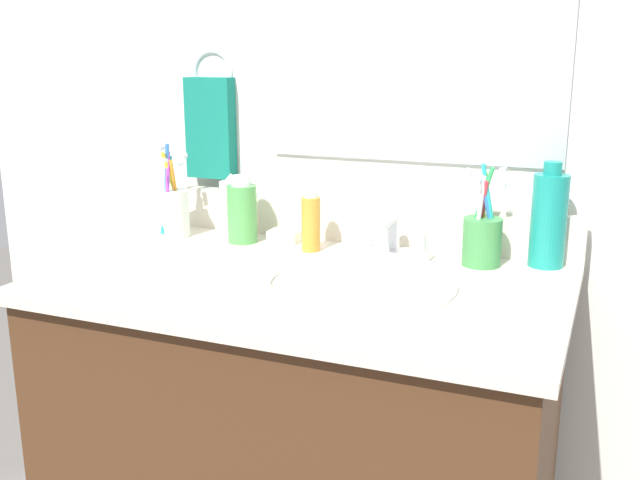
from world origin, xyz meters
TOP-DOWN VIEW (x-y plane):
  - countertop at (0.00, 0.00)m, footprint 0.90×0.56m
  - backsplash at (0.00, 0.27)m, footprint 0.90×0.02m
  - back_wall at (0.00, 0.33)m, footprint 2.00×0.04m
  - mirror_panel at (0.10, 0.31)m, footprint 0.60×0.01m
  - towel_ring at (-0.35, 0.31)m, footprint 0.10×0.01m
  - hand_towel at (-0.35, 0.29)m, footprint 0.11×0.04m
  - sink_basin at (0.10, -0.01)m, footprint 0.34×0.34m
  - faucet at (0.10, 0.19)m, footprint 0.16×0.10m
  - bottle_lotion_white at (-0.27, 0.23)m, footprint 0.05×0.05m
  - bottle_toner_green at (-0.22, 0.18)m, footprint 0.06×0.06m
  - bottle_oil_amber at (-0.06, 0.17)m, footprint 0.04×0.04m
  - bottle_mouthwash_teal at (0.38, 0.23)m, footprint 0.06×0.06m
  - cup_white_ceramic at (-0.38, 0.16)m, footprint 0.08×0.10m
  - cup_green at (0.27, 0.19)m, footprint 0.08×0.07m
  - soap_bar at (-0.14, 0.21)m, footprint 0.06×0.04m

SIDE VIEW (x-z plane):
  - back_wall at x=0.00m, z-range 0.00..1.30m
  - sink_basin at x=0.10m, z-range 0.71..0.82m
  - countertop at x=0.00m, z-range 0.77..0.79m
  - soap_bar at x=-0.14m, z-range 0.79..0.82m
  - faucet at x=0.10m, z-range 0.78..0.86m
  - backsplash at x=0.00m, z-range 0.79..0.88m
  - cup_green at x=0.27m, z-range 0.75..0.94m
  - cup_white_ceramic at x=-0.38m, z-range 0.75..0.95m
  - bottle_oil_amber at x=-0.06m, z-range 0.79..0.91m
  - bottle_lotion_white at x=-0.27m, z-range 0.79..0.92m
  - bottle_toner_green at x=-0.22m, z-range 0.79..0.93m
  - bottle_mouthwash_teal at x=0.38m, z-range 0.78..0.98m
  - hand_towel at x=-0.35m, z-range 0.90..1.12m
  - towel_ring at x=-0.35m, z-range 1.08..1.18m
  - mirror_panel at x=0.10m, z-range 0.96..1.52m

